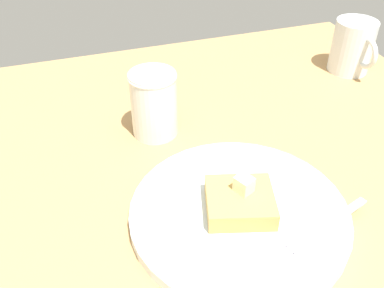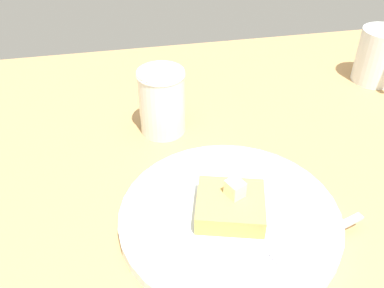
{
  "view_description": "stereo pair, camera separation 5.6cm",
  "coord_description": "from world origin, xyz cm",
  "px_view_note": "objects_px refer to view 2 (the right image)",
  "views": [
    {
      "loc": [
        33.93,
        -13.22,
        41.61
      ],
      "look_at": [
        -8.26,
        0.81,
        7.29
      ],
      "focal_mm": 40.0,
      "sensor_mm": 36.0,
      "label": 1
    },
    {
      "loc": [
        35.36,
        -7.8,
        41.61
      ],
      "look_at": [
        -8.26,
        0.81,
        7.29
      ],
      "focal_mm": 40.0,
      "sensor_mm": 36.0,
      "label": 2
    }
  ],
  "objects_px": {
    "syrup_jar": "(162,103)",
    "coffee_mug": "(379,56)",
    "plate": "(229,217)",
    "fork": "(301,246)"
  },
  "relations": [
    {
      "from": "syrup_jar",
      "to": "coffee_mug",
      "type": "bearing_deg",
      "value": 101.18
    },
    {
      "from": "syrup_jar",
      "to": "coffee_mug",
      "type": "distance_m",
      "value": 0.41
    },
    {
      "from": "plate",
      "to": "coffee_mug",
      "type": "bearing_deg",
      "value": 129.16
    },
    {
      "from": "plate",
      "to": "fork",
      "type": "relative_size",
      "value": 1.68
    },
    {
      "from": "fork",
      "to": "syrup_jar",
      "type": "bearing_deg",
      "value": -157.1
    },
    {
      "from": "syrup_jar",
      "to": "plate",
      "type": "bearing_deg",
      "value": 13.86
    },
    {
      "from": "plate",
      "to": "coffee_mug",
      "type": "xyz_separation_m",
      "value": [
        -0.28,
        0.35,
        0.04
      ]
    },
    {
      "from": "plate",
      "to": "syrup_jar",
      "type": "xyz_separation_m",
      "value": [
        -0.2,
        -0.05,
        0.04
      ]
    },
    {
      "from": "fork",
      "to": "syrup_jar",
      "type": "relative_size",
      "value": 1.55
    },
    {
      "from": "plate",
      "to": "coffee_mug",
      "type": "distance_m",
      "value": 0.45
    }
  ]
}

